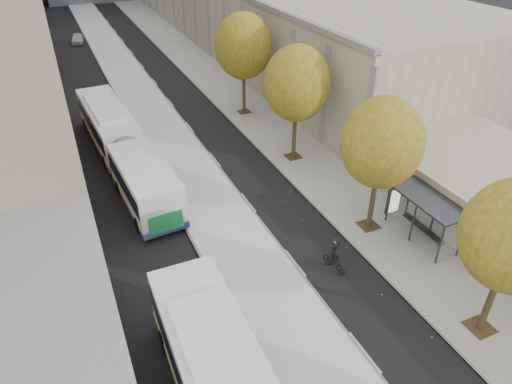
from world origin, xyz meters
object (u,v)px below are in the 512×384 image
bus_shelter (430,205)px  cyclist (334,258)px  distant_car (77,38)px  bus_far (122,147)px

bus_shelter → cyclist: bearing=-178.3°
bus_shelter → distant_car: size_ratio=1.28×
bus_far → distant_car: size_ratio=5.20×
bus_shelter → bus_far: (-13.32, 14.44, -0.57)m
bus_far → distant_car: bearing=85.3°
cyclist → bus_shelter: bearing=-11.0°
bus_far → bus_shelter: bearing=-51.1°
bus_far → cyclist: (7.51, -14.61, -0.89)m
cyclist → distant_car: (-6.95, 49.99, -0.14)m
bus_far → cyclist: 16.45m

